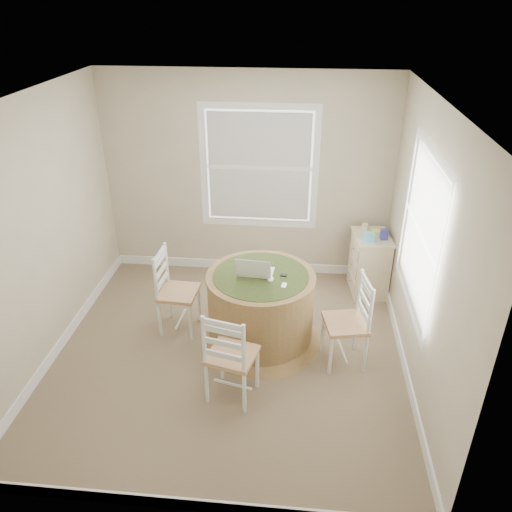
# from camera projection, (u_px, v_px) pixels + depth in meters

# --- Properties ---
(room) EXTENTS (3.64, 3.64, 2.64)m
(room) POSITION_uv_depth(u_px,v_px,m) (245.00, 237.00, 4.76)
(room) COLOR #74654A
(room) RESTS_ON ground
(round_table) EXTENTS (1.31, 1.31, 0.81)m
(round_table) POSITION_uv_depth(u_px,v_px,m) (261.00, 305.00, 5.25)
(round_table) COLOR olive
(round_table) RESTS_ON ground
(chair_left) EXTENTS (0.42, 0.44, 0.95)m
(chair_left) POSITION_uv_depth(u_px,v_px,m) (178.00, 292.00, 5.42)
(chair_left) COLOR white
(chair_left) RESTS_ON ground
(chair_near) EXTENTS (0.50, 0.49, 0.95)m
(chair_near) POSITION_uv_depth(u_px,v_px,m) (232.00, 355.00, 4.50)
(chair_near) COLOR white
(chair_near) RESTS_ON ground
(chair_right) EXTENTS (0.47, 0.49, 0.95)m
(chair_right) POSITION_uv_depth(u_px,v_px,m) (345.00, 323.00, 4.92)
(chair_right) COLOR white
(chair_right) RESTS_ON ground
(laptop) EXTENTS (0.38, 0.34, 0.25)m
(laptop) POSITION_uv_depth(u_px,v_px,m) (255.00, 271.00, 5.08)
(laptop) COLOR white
(laptop) RESTS_ON round_table
(mouse) EXTENTS (0.07, 0.11, 0.04)m
(mouse) POSITION_uv_depth(u_px,v_px,m) (270.00, 279.00, 5.00)
(mouse) COLOR white
(mouse) RESTS_ON round_table
(phone) EXTENTS (0.05, 0.09, 0.02)m
(phone) POSITION_uv_depth(u_px,v_px,m) (284.00, 286.00, 4.90)
(phone) COLOR #B7BABF
(phone) RESTS_ON round_table
(keys) EXTENTS (0.07, 0.06, 0.02)m
(keys) POSITION_uv_depth(u_px,v_px,m) (284.00, 276.00, 5.07)
(keys) COLOR black
(keys) RESTS_ON round_table
(corner_chest) EXTENTS (0.49, 0.62, 0.77)m
(corner_chest) POSITION_uv_depth(u_px,v_px,m) (369.00, 264.00, 6.16)
(corner_chest) COLOR beige
(corner_chest) RESTS_ON ground
(tissue_box) EXTENTS (0.13, 0.13, 0.10)m
(tissue_box) POSITION_uv_depth(u_px,v_px,m) (369.00, 237.00, 5.84)
(tissue_box) COLOR #62B9E0
(tissue_box) RESTS_ON corner_chest
(box_yellow) EXTENTS (0.16, 0.12, 0.06)m
(box_yellow) POSITION_uv_depth(u_px,v_px,m) (378.00, 233.00, 5.99)
(box_yellow) COLOR #D4EC53
(box_yellow) RESTS_ON corner_chest
(box_blue) EXTENTS (0.09, 0.09, 0.12)m
(box_blue) POSITION_uv_depth(u_px,v_px,m) (384.00, 234.00, 5.88)
(box_blue) COLOR navy
(box_blue) RESTS_ON corner_chest
(cup_cream) EXTENTS (0.07, 0.07, 0.09)m
(cup_cream) POSITION_uv_depth(u_px,v_px,m) (365.00, 227.00, 6.09)
(cup_cream) COLOR beige
(cup_cream) RESTS_ON corner_chest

